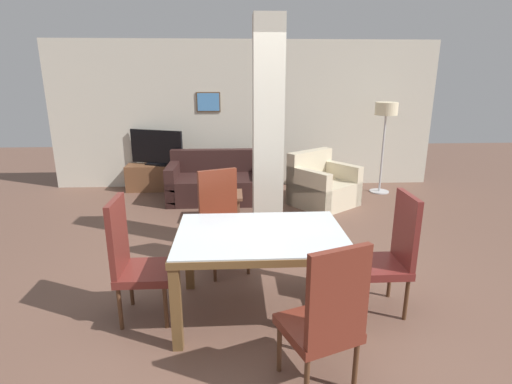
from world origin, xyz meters
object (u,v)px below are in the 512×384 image
at_px(dining_chair_far_left, 222,219).
at_px(bottle, 225,186).
at_px(sofa, 220,183).
at_px(tv_screen, 157,148).
at_px(dining_table, 261,250).
at_px(dining_chair_near_right, 326,317).
at_px(dining_chair_head_right, 391,251).
at_px(tv_stand, 159,177).
at_px(coffee_table, 223,207).
at_px(dining_chair_head_left, 133,258).
at_px(floor_lamp, 386,117).
at_px(armchair, 322,187).

bearing_deg(dining_chair_far_left, bottle, -111.75).
xyz_separation_m(sofa, bottle, (0.11, -1.02, 0.23)).
distance_m(sofa, tv_screen, 1.43).
distance_m(dining_table, dining_chair_near_right, 1.03).
distance_m(dining_chair_head_right, tv_stand, 5.01).
distance_m(dining_table, coffee_table, 2.45).
distance_m(coffee_table, tv_screen, 2.23).
xyz_separation_m(dining_chair_head_left, dining_chair_far_left, (0.74, 0.93, 0.00)).
bearing_deg(floor_lamp, bottle, -155.34).
height_order(dining_chair_near_right, tv_screen, tv_screen).
bearing_deg(coffee_table, floor_lamp, 25.68).
bearing_deg(floor_lamp, dining_chair_far_left, -134.86).
relative_size(dining_table, dining_chair_head_left, 1.33).
relative_size(tv_screen, floor_lamp, 0.61).
distance_m(sofa, floor_lamp, 3.13).
xyz_separation_m(tv_stand, floor_lamp, (4.09, -0.39, 1.14)).
distance_m(sofa, coffee_table, 1.10).
relative_size(dining_chair_head_left, tv_stand, 0.95).
bearing_deg(floor_lamp, dining_chair_head_right, -108.92).
xyz_separation_m(dining_chair_head_right, armchair, (0.06, 3.09, -0.27)).
bearing_deg(tv_stand, coffee_table, -54.56).
bearing_deg(dining_chair_head_right, dining_table, 90.00).
relative_size(dining_chair_near_right, tv_screen, 1.10).
xyz_separation_m(dining_table, coffee_table, (-0.39, 2.39, -0.40)).
bearing_deg(dining_chair_far_left, armchair, -147.72).
height_order(dining_chair_head_right, dining_chair_far_left, same).
relative_size(dining_chair_far_left, bottle, 4.65).
xyz_separation_m(dining_chair_near_right, coffee_table, (-0.75, 3.35, -0.35)).
xyz_separation_m(dining_chair_head_right, sofa, (-1.63, 3.49, -0.29)).
bearing_deg(dining_chair_head_left, dining_chair_near_right, 56.73).
bearing_deg(dining_chair_head_right, sofa, 25.10).
bearing_deg(armchair, dining_table, 31.71).
height_order(dining_chair_head_left, bottle, dining_chair_head_left).
xyz_separation_m(sofa, coffee_table, (0.08, -1.10, -0.06)).
bearing_deg(floor_lamp, dining_chair_head_left, -133.41).
height_order(sofa, tv_stand, sofa).
height_order(dining_chair_near_right, armchair, dining_chair_near_right).
relative_size(dining_chair_head_right, dining_chair_far_left, 1.00).
bearing_deg(dining_table, bottle, 98.19).
height_order(dining_chair_head_left, tv_stand, dining_chair_head_left).
bearing_deg(dining_chair_head_left, bottle, 163.20).
xyz_separation_m(dining_chair_near_right, bottle, (-0.72, 3.42, -0.06)).
height_order(dining_chair_near_right, sofa, dining_chair_near_right).
bearing_deg(dining_chair_far_left, dining_chair_head_right, 127.38).
distance_m(dining_chair_far_left, tv_screen, 3.46).
xyz_separation_m(dining_chair_near_right, dining_chair_head_left, (-1.46, 0.96, 0.00)).
bearing_deg(dining_chair_head_right, bottle, 31.67).
xyz_separation_m(dining_chair_far_left, floor_lamp, (2.82, 2.83, 0.81)).
bearing_deg(dining_chair_head_left, armchair, 143.04).
xyz_separation_m(dining_chair_far_left, tv_stand, (-1.27, 3.22, -0.33)).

